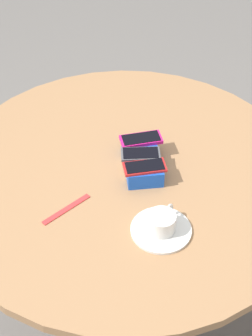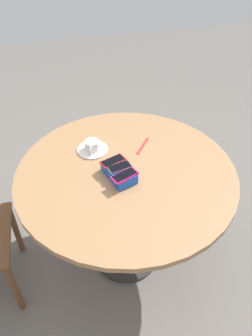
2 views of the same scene
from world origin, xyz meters
name	(u,v)px [view 1 (image 1 of 2)]	position (x,y,z in m)	size (l,w,h in m)	color
ground_plane	(126,307)	(0.00, 0.00, 0.00)	(8.00, 8.00, 0.00)	slate
round_table	(126,195)	(0.00, 0.00, 0.63)	(1.12, 1.12, 0.73)	#2D2D2D
phone_box	(142,161)	(-0.03, 0.04, 0.76)	(0.21, 0.15, 0.05)	blue
phone_magenta	(141,139)	(-0.09, 0.03, 0.79)	(0.10, 0.14, 0.01)	#D11975
phone_gray	(141,154)	(-0.03, 0.04, 0.79)	(0.08, 0.13, 0.01)	#515156
phone_red	(145,167)	(0.03, 0.06, 0.79)	(0.10, 0.14, 0.01)	red
saucer	(161,230)	(0.21, 0.13, 0.73)	(0.17, 0.17, 0.01)	silver
coffee_cup	(162,222)	(0.21, 0.13, 0.76)	(0.10, 0.08, 0.05)	silver
lanyard_strap	(66,209)	(0.18, -0.14, 0.73)	(0.16, 0.02, 0.00)	red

